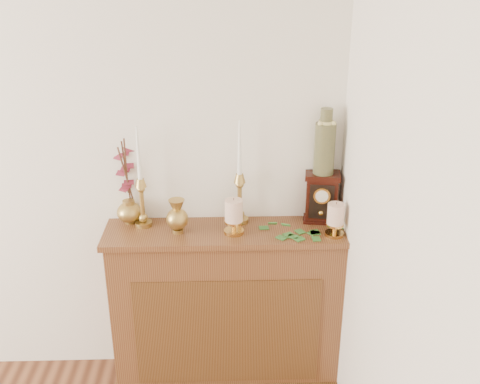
{
  "coord_description": "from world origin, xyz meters",
  "views": [
    {
      "loc": [
        1.39,
        -0.45,
        2.23
      ],
      "look_at": [
        1.47,
        2.05,
        1.16
      ],
      "focal_mm": 42.0,
      "sensor_mm": 36.0,
      "label": 1
    }
  ],
  "objects_px": {
    "candlestick_center": "(240,190)",
    "ceramic_vase": "(325,145)",
    "ginger_jar": "(127,182)",
    "candlestick_left": "(141,195)",
    "mantel_clock": "(321,198)",
    "bud_vase": "(177,217)"
  },
  "relations": [
    {
      "from": "ceramic_vase",
      "to": "bud_vase",
      "type": "bearing_deg",
      "value": -170.92
    },
    {
      "from": "candlestick_left",
      "to": "candlestick_center",
      "type": "bearing_deg",
      "value": 2.83
    },
    {
      "from": "ceramic_vase",
      "to": "mantel_clock",
      "type": "bearing_deg",
      "value": -99.17
    },
    {
      "from": "mantel_clock",
      "to": "ceramic_vase",
      "type": "height_order",
      "value": "ceramic_vase"
    },
    {
      "from": "candlestick_left",
      "to": "mantel_clock",
      "type": "distance_m",
      "value": 0.92
    },
    {
      "from": "candlestick_center",
      "to": "ceramic_vase",
      "type": "xyz_separation_m",
      "value": [
        0.42,
        0.01,
        0.24
      ]
    },
    {
      "from": "mantel_clock",
      "to": "ginger_jar",
      "type": "bearing_deg",
      "value": -172.97
    },
    {
      "from": "mantel_clock",
      "to": "ceramic_vase",
      "type": "xyz_separation_m",
      "value": [
        0.0,
        0.0,
        0.29
      ]
    },
    {
      "from": "bud_vase",
      "to": "ceramic_vase",
      "type": "height_order",
      "value": "ceramic_vase"
    },
    {
      "from": "candlestick_center",
      "to": "bud_vase",
      "type": "distance_m",
      "value": 0.35
    },
    {
      "from": "candlestick_left",
      "to": "ginger_jar",
      "type": "distance_m",
      "value": 0.11
    },
    {
      "from": "candlestick_center",
      "to": "mantel_clock",
      "type": "distance_m",
      "value": 0.43
    },
    {
      "from": "candlestick_left",
      "to": "candlestick_center",
      "type": "xyz_separation_m",
      "value": [
        0.5,
        0.02,
        0.01
      ]
    },
    {
      "from": "bud_vase",
      "to": "ginger_jar",
      "type": "bearing_deg",
      "value": 149.77
    },
    {
      "from": "ginger_jar",
      "to": "mantel_clock",
      "type": "height_order",
      "value": "ginger_jar"
    },
    {
      "from": "ginger_jar",
      "to": "bud_vase",
      "type": "bearing_deg",
      "value": -30.23
    },
    {
      "from": "candlestick_center",
      "to": "ginger_jar",
      "type": "bearing_deg",
      "value": 175.63
    },
    {
      "from": "candlestick_center",
      "to": "bud_vase",
      "type": "xyz_separation_m",
      "value": [
        -0.31,
        -0.11,
        -0.09
      ]
    },
    {
      "from": "bud_vase",
      "to": "mantel_clock",
      "type": "bearing_deg",
      "value": 8.9
    },
    {
      "from": "candlestick_center",
      "to": "ceramic_vase",
      "type": "distance_m",
      "value": 0.49
    },
    {
      "from": "bud_vase",
      "to": "mantel_clock",
      "type": "relative_size",
      "value": 0.67
    },
    {
      "from": "ginger_jar",
      "to": "mantel_clock",
      "type": "xyz_separation_m",
      "value": [
        1.0,
        -0.04,
        -0.08
      ]
    }
  ]
}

